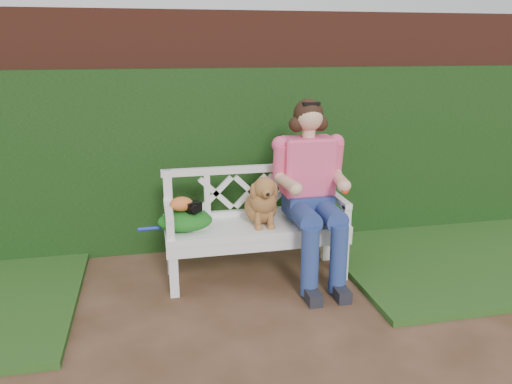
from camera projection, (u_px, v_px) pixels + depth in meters
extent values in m
plane|color=#432A18|center=(236.00, 339.00, 3.35)|extent=(60.00, 60.00, 0.00)
cube|color=#5C2A1D|center=(201.00, 131.00, 4.82)|extent=(10.00, 0.30, 2.20)
cube|color=#204816|center=(204.00, 161.00, 4.69)|extent=(10.00, 0.18, 1.70)
cube|color=#2F5520|center=(471.00, 253.00, 4.68)|extent=(2.60, 2.00, 0.05)
cube|color=black|center=(193.00, 207.00, 3.96)|extent=(0.14, 0.13, 0.08)
ellipsoid|color=orange|center=(181.00, 204.00, 3.95)|extent=(0.22, 0.20, 0.12)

